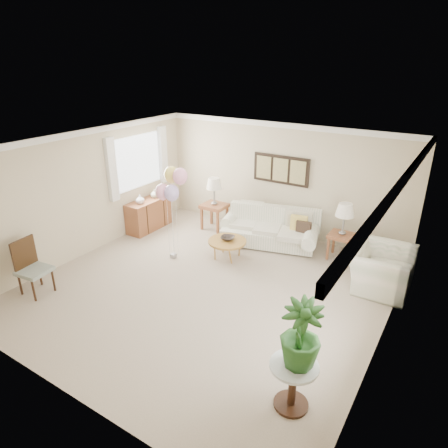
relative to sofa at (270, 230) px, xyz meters
name	(u,v)px	position (x,y,z in m)	size (l,w,h in m)	color
ground_plane	(208,288)	(-0.12, -2.30, -0.33)	(6.00, 6.00, 0.00)	#B39F8C
room_shell	(204,202)	(-0.23, -2.20, 1.30)	(6.04, 6.04, 2.60)	#C3B495
wall_art_triptych	(281,170)	(-0.12, 0.67, 1.22)	(1.35, 0.06, 0.65)	black
sofa	(270,230)	(0.00, 0.00, 0.00)	(2.45, 1.34, 0.83)	white
end_table_left	(214,208)	(-1.52, 0.05, 0.20)	(0.58, 0.53, 0.63)	brown
end_table_right	(342,238)	(1.56, 0.14, 0.14)	(0.51, 0.46, 0.56)	brown
lamp_left	(214,184)	(-1.52, 0.05, 0.81)	(0.37, 0.37, 0.66)	gray
lamp_right	(345,211)	(1.56, 0.14, 0.73)	(0.38, 0.38, 0.67)	gray
coffee_table	(227,242)	(-0.44, -1.10, 0.04)	(0.80, 0.80, 0.40)	#A9722D
decor_bowl	(228,238)	(-0.46, -1.06, 0.11)	(0.28, 0.28, 0.07)	#2E2521
armchair	(381,269)	(2.52, -0.60, 0.05)	(1.16, 1.02, 0.76)	white
side_table	(293,375)	(2.25, -3.96, 0.15)	(0.58, 0.58, 0.63)	silver
potted_plant	(301,334)	(2.28, -3.93, 0.72)	(0.47, 0.47, 0.85)	#1D4E1C
accent_chair	(31,266)	(-2.67, -4.05, 0.19)	(0.55, 0.55, 1.00)	gray
credenza	(149,214)	(-2.88, -0.80, 0.04)	(0.46, 1.20, 0.74)	brown
vase_white	(140,199)	(-2.86, -1.08, 0.52)	(0.20, 0.20, 0.21)	silver
vase_sage	(154,194)	(-2.86, -0.57, 0.51)	(0.19, 0.19, 0.20)	#A9B299
balloon_cluster	(171,185)	(-1.37, -1.68, 1.28)	(0.61, 0.50, 1.95)	gray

